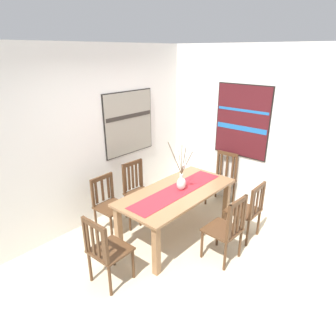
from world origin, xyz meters
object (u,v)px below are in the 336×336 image
at_px(chair_2, 222,179).
at_px(painting_on_back_wall, 129,123).
at_px(chair_0, 138,190).
at_px(chair_1, 106,250).
at_px(chair_5, 109,204).
at_px(chair_4, 247,210).
at_px(centerpiece_vase, 181,181).
at_px(painting_on_side_wall, 242,121).
at_px(dining_table, 177,197).
at_px(chair_3, 227,228).

distance_m(chair_2, painting_on_back_wall, 1.90).
relative_size(chair_0, chair_2, 1.01).
height_order(chair_1, chair_5, chair_1).
height_order(chair_1, chair_4, chair_1).
distance_m(centerpiece_vase, chair_5, 1.14).
bearing_deg(painting_on_side_wall, dining_table, 174.48).
bearing_deg(chair_5, chair_1, -130.21).
height_order(chair_0, chair_2, chair_0).
bearing_deg(painting_on_back_wall, painting_on_side_wall, -48.66).
xyz_separation_m(centerpiece_vase, painting_on_back_wall, (0.20, 1.29, 0.60)).
bearing_deg(chair_4, centerpiece_vase, 124.82).
height_order(chair_0, chair_4, chair_0).
bearing_deg(painting_on_back_wall, chair_0, -120.89).
relative_size(chair_3, chair_4, 1.06).
height_order(dining_table, chair_4, chair_4).
distance_m(dining_table, chair_5, 1.03).
xyz_separation_m(chair_5, painting_on_side_wall, (2.10, -0.97, 1.04)).
bearing_deg(painting_on_side_wall, centerpiece_vase, 175.18).
height_order(chair_4, chair_5, chair_4).
height_order(chair_2, chair_3, chair_3).
relative_size(chair_1, chair_5, 1.02).
bearing_deg(chair_0, chair_1, -147.29).
xyz_separation_m(chair_5, painting_on_back_wall, (0.85, 0.44, 1.01)).
xyz_separation_m(chair_0, chair_2, (1.31, -0.79, -0.02)).
bearing_deg(chair_2, chair_0, 149.06).
height_order(centerpiece_vase, chair_1, centerpiece_vase).
bearing_deg(chair_1, painting_on_side_wall, -2.64).
bearing_deg(chair_1, chair_0, 32.71).
height_order(chair_1, painting_on_back_wall, painting_on_back_wall).
distance_m(dining_table, chair_4, 1.02).
bearing_deg(chair_5, chair_0, -1.23).
bearing_deg(centerpiece_vase, chair_5, 127.44).
xyz_separation_m(chair_2, chair_5, (-1.89, 0.80, -0.02)).
relative_size(chair_2, painting_on_back_wall, 0.89).
xyz_separation_m(chair_1, chair_4, (1.91, -0.79, -0.01)).
relative_size(chair_0, chair_5, 1.07).
relative_size(chair_2, chair_5, 1.06).
bearing_deg(dining_table, centerpiece_vase, -20.59).
xyz_separation_m(centerpiece_vase, chair_0, (-0.07, 0.84, -0.38)).
bearing_deg(chair_4, chair_1, 157.52).
distance_m(chair_5, painting_on_side_wall, 2.53).
distance_m(painting_on_back_wall, painting_on_side_wall, 1.88).
bearing_deg(painting_on_side_wall, chair_1, 177.36).
relative_size(chair_4, painting_on_back_wall, 0.85).
relative_size(chair_2, painting_on_side_wall, 0.77).
distance_m(dining_table, painting_on_side_wall, 1.75).
relative_size(dining_table, chair_5, 2.05).
height_order(dining_table, chair_2, chair_2).
distance_m(chair_1, chair_3, 1.52).
distance_m(chair_2, chair_4, 1.09).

